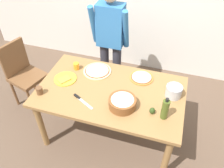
% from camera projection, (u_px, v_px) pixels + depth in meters
% --- Properties ---
extents(ground, '(8.00, 8.00, 0.00)m').
position_uv_depth(ground, '(111.00, 132.00, 3.03)').
color(ground, brown).
extents(dining_table, '(1.60, 0.96, 0.76)m').
position_uv_depth(dining_table, '(111.00, 96.00, 2.59)').
color(dining_table, olive).
rests_on(dining_table, ground).
extents(person_cook, '(0.49, 0.25, 1.62)m').
position_uv_depth(person_cook, '(110.00, 39.00, 3.00)').
color(person_cook, '#2D2D38').
rests_on(person_cook, ground).
extents(chair_wooden_left, '(0.50, 0.50, 0.95)m').
position_uv_depth(chair_wooden_left, '(23.00, 72.00, 3.12)').
color(chair_wooden_left, brown).
rests_on(chair_wooden_left, ground).
extents(pizza_raw_on_board, '(0.33, 0.33, 0.02)m').
position_uv_depth(pizza_raw_on_board, '(97.00, 71.00, 2.77)').
color(pizza_raw_on_board, beige).
rests_on(pizza_raw_on_board, dining_table).
extents(pizza_cooked_on_tray, '(0.28, 0.28, 0.02)m').
position_uv_depth(pizza_cooked_on_tray, '(142.00, 77.00, 2.68)').
color(pizza_cooked_on_tray, '#C67A33').
rests_on(pizza_cooked_on_tray, dining_table).
extents(plate_with_slice, '(0.26, 0.26, 0.02)m').
position_uv_depth(plate_with_slice, '(65.00, 79.00, 2.66)').
color(plate_with_slice, gold).
rests_on(plate_with_slice, dining_table).
extents(popcorn_bowl, '(0.28, 0.28, 0.11)m').
position_uv_depth(popcorn_bowl, '(122.00, 102.00, 2.31)').
color(popcorn_bowl, brown).
rests_on(popcorn_bowl, dining_table).
extents(olive_oil_bottle, '(0.07, 0.07, 0.26)m').
position_uv_depth(olive_oil_bottle, '(165.00, 109.00, 2.17)').
color(olive_oil_bottle, '#47561E').
rests_on(olive_oil_bottle, dining_table).
extents(steel_pot, '(0.17, 0.17, 0.13)m').
position_uv_depth(steel_pot, '(174.00, 91.00, 2.42)').
color(steel_pot, '#B7B7BC').
rests_on(steel_pot, dining_table).
extents(cup_orange, '(0.07, 0.07, 0.08)m').
position_uv_depth(cup_orange, '(76.00, 66.00, 2.78)').
color(cup_orange, orange).
rests_on(cup_orange, dining_table).
extents(cup_small_brown, '(0.07, 0.07, 0.08)m').
position_uv_depth(cup_small_brown, '(40.00, 91.00, 2.46)').
color(cup_small_brown, brown).
rests_on(cup_small_brown, dining_table).
extents(chef_knife, '(0.27, 0.16, 0.02)m').
position_uv_depth(chef_knife, '(81.00, 100.00, 2.41)').
color(chef_knife, silver).
rests_on(chef_knife, dining_table).
extents(avocado, '(0.06, 0.06, 0.07)m').
position_uv_depth(avocado, '(152.00, 111.00, 2.26)').
color(avocado, '#2D4219').
rests_on(avocado, dining_table).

